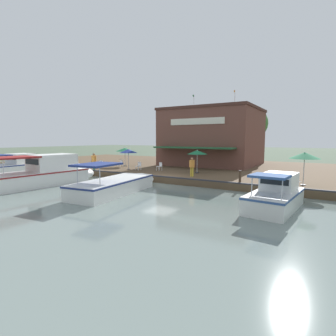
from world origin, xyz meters
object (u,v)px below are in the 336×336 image
object	(u,v)px
patio_umbrella_back_row	(305,156)
cafe_chair_facing_river	(100,164)
cafe_chair_beside_entrance	(121,163)
patio_umbrella_far_corner	(125,150)
patio_umbrella_mid_patio_left	(128,151)
patio_umbrella_mid_patio_right	(197,152)
person_at_quay_edge	(94,159)
person_near_entrance	(192,165)
tree_downstream_bank	(250,124)
cafe_chair_under_first_umbrella	(139,166)
cafe_chair_mid_patio	(160,166)
motorboat_outer_channel	(18,168)
waterfront_restaurant	(213,137)
mooring_post	(240,177)
motorboat_far_downstream	(119,184)
motorboat_nearest_quay	(277,195)
motorboat_mid_row	(48,173)

from	to	relation	value
patio_umbrella_back_row	cafe_chair_facing_river	xyz separation A→B (m)	(-0.61, -20.48, -1.63)
cafe_chair_facing_river	cafe_chair_beside_entrance	size ratio (longest dim) A/B	1.00
patio_umbrella_far_corner	cafe_chair_facing_river	world-z (taller)	patio_umbrella_far_corner
patio_umbrella_mid_patio_left	patio_umbrella_mid_patio_right	bearing A→B (deg)	98.58
person_at_quay_edge	person_near_entrance	size ratio (longest dim) A/B	1.08
patio_umbrella_mid_patio_right	tree_downstream_bank	bearing A→B (deg)	175.48
person_near_entrance	tree_downstream_bank	xyz separation A→B (m)	(-17.12, 0.56, 4.26)
cafe_chair_under_first_umbrella	cafe_chair_mid_patio	world-z (taller)	same
cafe_chair_under_first_umbrella	motorboat_outer_channel	xyz separation A→B (m)	(6.79, -10.54, -0.18)
waterfront_restaurant	mooring_post	xyz separation A→B (m)	(12.91, 7.32, -3.03)
tree_downstream_bank	person_near_entrance	bearing A→B (deg)	-1.88
cafe_chair_beside_entrance	person_at_quay_edge	distance (m)	3.99
cafe_chair_mid_patio	motorboat_outer_channel	distance (m)	14.75
patio_umbrella_far_corner	patio_umbrella_back_row	size ratio (longest dim) A/B	0.94
patio_umbrella_mid_patio_left	cafe_chair_beside_entrance	bearing A→B (deg)	-121.88
patio_umbrella_mid_patio_right	cafe_chair_mid_patio	size ratio (longest dim) A/B	2.62
motorboat_far_downstream	person_at_quay_edge	bearing A→B (deg)	-122.50
patio_umbrella_mid_patio_left	person_near_entrance	bearing A→B (deg)	81.51
motorboat_far_downstream	cafe_chair_mid_patio	bearing A→B (deg)	-166.53
patio_umbrella_mid_patio_left	cafe_chair_facing_river	bearing A→B (deg)	-82.30
waterfront_restaurant	motorboat_far_downstream	bearing A→B (deg)	-0.00
cafe_chair_facing_river	cafe_chair_mid_patio	world-z (taller)	same
patio_umbrella_far_corner	person_near_entrance	xyz separation A→B (m)	(3.70, 10.73, -0.96)
motorboat_nearest_quay	person_near_entrance	bearing A→B (deg)	-123.35
person_near_entrance	motorboat_mid_row	size ratio (longest dim) A/B	0.18
cafe_chair_beside_entrance	motorboat_far_downstream	xyz separation A→B (m)	(9.07, 7.91, -0.43)
motorboat_mid_row	patio_umbrella_back_row	bearing A→B (deg)	111.40
patio_umbrella_mid_patio_right	waterfront_restaurant	bearing A→B (deg)	-167.08
patio_umbrella_back_row	motorboat_nearest_quay	bearing A→B (deg)	-9.69
patio_umbrella_mid_patio_right	person_near_entrance	world-z (taller)	patio_umbrella_mid_patio_right
person_at_quay_edge	mooring_post	size ratio (longest dim) A/B	1.86
patio_umbrella_mid_patio_right	motorboat_mid_row	distance (m)	13.30
waterfront_restaurant	cafe_chair_mid_patio	distance (m)	10.09
patio_umbrella_mid_patio_left	patio_umbrella_back_row	distance (m)	16.82
cafe_chair_under_first_umbrella	motorboat_mid_row	size ratio (longest dim) A/B	0.09
patio_umbrella_back_row	person_near_entrance	distance (m)	8.72
patio_umbrella_far_corner	motorboat_nearest_quay	xyz separation A→B (m)	(8.81, 18.49, -1.80)
motorboat_outer_channel	motorboat_mid_row	size ratio (longest dim) A/B	0.79
mooring_post	tree_downstream_bank	bearing A→B (deg)	-167.67
cafe_chair_under_first_umbrella	tree_downstream_bank	bearing A→B (deg)	154.92
waterfront_restaurant	cafe_chair_beside_entrance	bearing A→B (deg)	-42.17
motorboat_outer_channel	patio_umbrella_mid_patio_left	bearing A→B (deg)	125.86
motorboat_nearest_quay	tree_downstream_bank	bearing A→B (deg)	-162.06
waterfront_restaurant	patio_umbrella_mid_patio_left	world-z (taller)	waterfront_restaurant
patio_umbrella_far_corner	motorboat_outer_channel	world-z (taller)	patio_umbrella_far_corner
person_near_entrance	mooring_post	world-z (taller)	person_near_entrance
patio_umbrella_far_corner	person_near_entrance	world-z (taller)	patio_umbrella_far_corner
waterfront_restaurant	motorboat_mid_row	distance (m)	20.17
patio_umbrella_back_row	person_at_quay_edge	world-z (taller)	patio_umbrella_back_row
motorboat_nearest_quay	patio_umbrella_mid_patio_left	bearing A→B (deg)	-111.69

